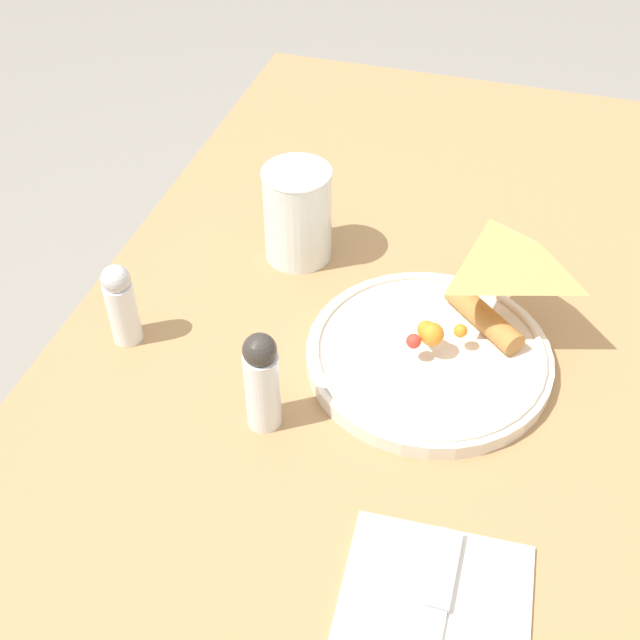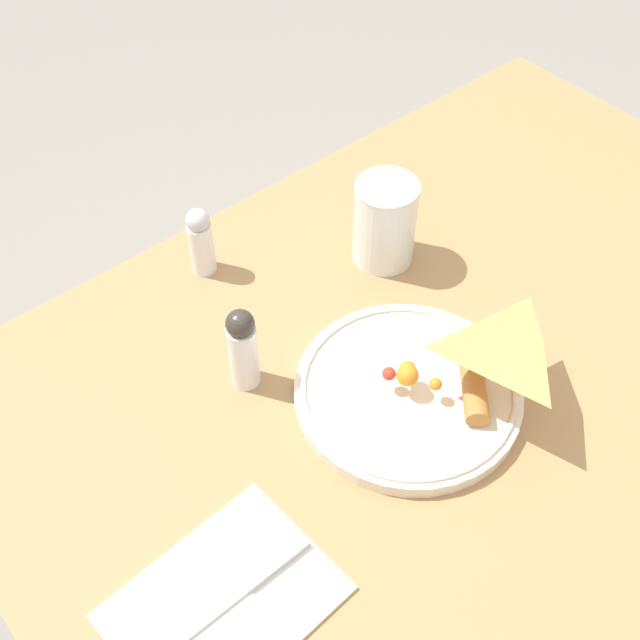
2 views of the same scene
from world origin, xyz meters
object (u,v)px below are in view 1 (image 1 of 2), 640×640
at_px(milk_glass, 298,218).
at_px(dining_table, 428,383).
at_px(butter_knife, 432,626).
at_px(pepper_shaker, 262,381).
at_px(salt_shaker, 121,304).
at_px(plate_pizza, 432,351).
at_px(napkin_folded, 429,640).

bearing_deg(milk_glass, dining_table, 78.26).
xyz_separation_m(dining_table, butter_knife, (0.35, 0.06, 0.13)).
relative_size(butter_knife, pepper_shaker, 1.73).
distance_m(dining_table, pepper_shaker, 0.30).
bearing_deg(milk_glass, pepper_shaker, 10.75).
distance_m(butter_knife, salt_shaker, 0.41).
distance_m(dining_table, milk_glass, 0.24).
xyz_separation_m(plate_pizza, salt_shaker, (0.05, -0.29, 0.03)).
distance_m(plate_pizza, pepper_shaker, 0.18).
relative_size(milk_glass, butter_knife, 0.60).
xyz_separation_m(milk_glass, pepper_shaker, (0.24, 0.05, 0.00)).
bearing_deg(milk_glass, napkin_folded, 29.69).
xyz_separation_m(butter_knife, pepper_shaker, (-0.15, -0.18, 0.05)).
xyz_separation_m(dining_table, milk_glass, (-0.03, -0.17, 0.17)).
xyz_separation_m(napkin_folded, pepper_shaker, (-0.16, -0.18, 0.05)).
relative_size(plate_pizza, napkin_folded, 1.22).
xyz_separation_m(butter_knife, salt_shaker, (-0.21, -0.35, 0.04)).
height_order(dining_table, plate_pizza, plate_pizza).
xyz_separation_m(salt_shaker, pepper_shaker, (0.06, 0.17, 0.01)).
distance_m(dining_table, butter_knife, 0.38).
height_order(dining_table, napkin_folded, napkin_folded).
distance_m(dining_table, salt_shaker, 0.36).
bearing_deg(salt_shaker, milk_glass, 145.70).
height_order(butter_knife, salt_shaker, salt_shaker).
bearing_deg(milk_glass, salt_shaker, -34.30).
relative_size(dining_table, napkin_folded, 5.34).
bearing_deg(milk_glass, butter_knife, 30.22).
relative_size(plate_pizza, milk_glass, 2.18).
relative_size(dining_table, plate_pizza, 4.37).
bearing_deg(napkin_folded, dining_table, -170.57).
xyz_separation_m(plate_pizza, milk_glass, (-0.12, -0.17, 0.03)).
height_order(dining_table, salt_shaker, salt_shaker).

